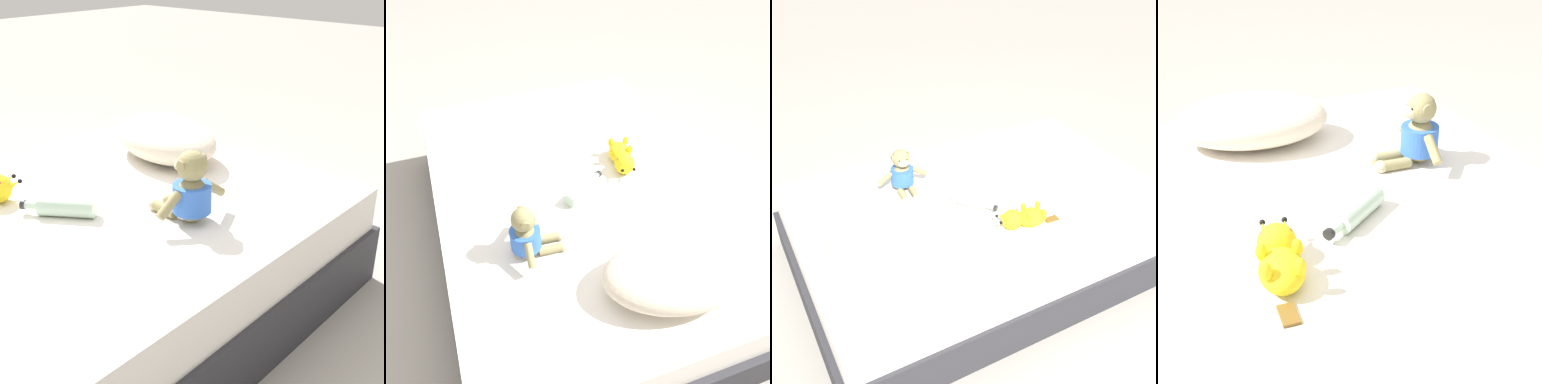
# 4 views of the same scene
# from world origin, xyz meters

# --- Properties ---
(ground_plane) EXTENTS (16.00, 16.00, 0.00)m
(ground_plane) POSITION_xyz_m (0.00, 0.00, 0.00)
(ground_plane) COLOR #9E998E
(bed) EXTENTS (1.32, 1.94, 0.38)m
(bed) POSITION_xyz_m (0.00, 0.00, 0.19)
(bed) COLOR #2D2D33
(bed) RESTS_ON ground_plane
(pillow) EXTENTS (0.59, 0.44, 0.17)m
(pillow) POSITION_xyz_m (-0.15, 0.66, 0.47)
(pillow) COLOR beige
(pillow) RESTS_ON bed
(plush_monkey) EXTENTS (0.23, 0.29, 0.24)m
(plush_monkey) POSITION_xyz_m (0.30, 0.31, 0.48)
(plush_monkey) COLOR #8E8456
(plush_monkey) RESTS_ON bed
(plush_yellow_creature) EXTENTS (0.14, 0.33, 0.10)m
(plush_yellow_creature) POSITION_xyz_m (-0.28, -0.08, 0.43)
(plush_yellow_creature) COLOR yellow
(plush_yellow_creature) RESTS_ON bed
(glass_bottle) EXTENTS (0.23, 0.18, 0.06)m
(glass_bottle) POSITION_xyz_m (-0.01, 0.06, 0.41)
(glass_bottle) COLOR #B2D1B7
(glass_bottle) RESTS_ON bed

